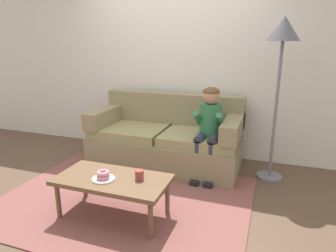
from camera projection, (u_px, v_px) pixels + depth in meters
ground at (135, 189)px, 3.37m from camera, size 10.00×10.00×0.00m
wall_back at (175, 57)px, 4.25m from camera, size 8.00×0.10×2.80m
area_rug at (125, 200)px, 3.14m from camera, size 2.56×1.96×0.01m
couch at (166, 139)px, 4.02m from camera, size 1.96×0.90×0.92m
coffee_table at (113, 182)px, 2.77m from camera, size 1.06×0.54×0.40m
person_child at (209, 124)px, 3.54m from camera, size 0.34×0.58×1.10m
plate at (103, 179)px, 2.72m from camera, size 0.21×0.21×0.01m
donut at (103, 176)px, 2.71m from camera, size 0.15×0.15×0.04m
donut_second at (103, 173)px, 2.70m from camera, size 0.17×0.17×0.04m
mug at (139, 175)px, 2.71m from camera, size 0.08×0.08×0.09m
toy_controller at (89, 180)px, 3.54m from camera, size 0.23×0.09×0.05m
floor_lamp at (282, 45)px, 3.23m from camera, size 0.36×0.36×1.88m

